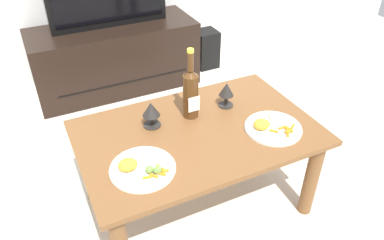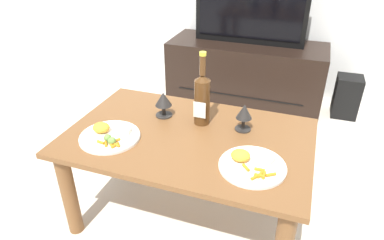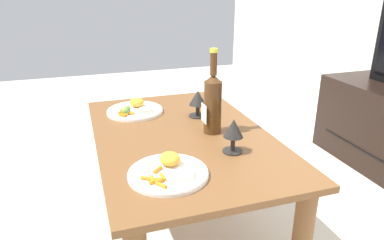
% 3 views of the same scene
% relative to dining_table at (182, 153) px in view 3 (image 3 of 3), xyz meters
% --- Properties ---
extents(ground_plane, '(6.40, 6.40, 0.00)m').
position_rel_dining_table_xyz_m(ground_plane, '(0.00, 0.00, -0.40)').
color(ground_plane, beige).
extents(dining_table, '(1.10, 0.71, 0.49)m').
position_rel_dining_table_xyz_m(dining_table, '(0.00, 0.00, 0.00)').
color(dining_table, brown).
rests_on(dining_table, ground_plane).
extents(wine_bottle, '(0.07, 0.08, 0.35)m').
position_rel_dining_table_xyz_m(wine_bottle, '(0.02, 0.13, 0.23)').
color(wine_bottle, '#4C2D14').
rests_on(wine_bottle, dining_table).
extents(goblet_left, '(0.08, 0.08, 0.13)m').
position_rel_dining_table_xyz_m(goblet_left, '(-0.18, 0.13, 0.17)').
color(goblet_left, black).
rests_on(goblet_left, dining_table).
extents(goblet_right, '(0.08, 0.08, 0.13)m').
position_rel_dining_table_xyz_m(goblet_right, '(0.22, 0.13, 0.18)').
color(goblet_right, black).
rests_on(goblet_right, dining_table).
extents(dinner_plate_left, '(0.27, 0.27, 0.06)m').
position_rel_dining_table_xyz_m(dinner_plate_left, '(-0.32, -0.14, 0.10)').
color(dinner_plate_left, white).
rests_on(dinner_plate_left, dining_table).
extents(dinner_plate_right, '(0.27, 0.27, 0.06)m').
position_rel_dining_table_xyz_m(dinner_plate_right, '(0.32, -0.14, 0.10)').
color(dinner_plate_right, white).
rests_on(dinner_plate_right, dining_table).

